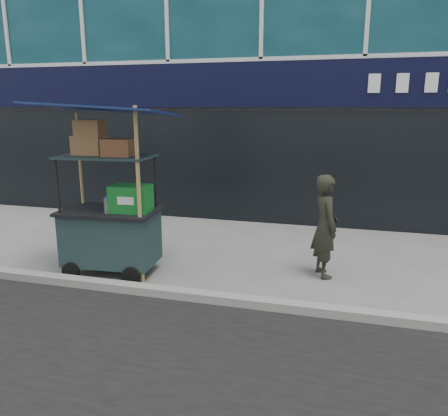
% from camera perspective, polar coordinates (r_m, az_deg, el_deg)
% --- Properties ---
extents(ground, '(80.00, 80.00, 0.00)m').
position_cam_1_polar(ground, '(6.01, -2.62, -11.18)').
color(ground, slate).
rests_on(ground, ground).
extents(curb, '(80.00, 0.18, 0.12)m').
position_cam_1_polar(curb, '(5.82, -3.24, -11.42)').
color(curb, gray).
rests_on(curb, ground).
extents(vendor_cart, '(1.97, 1.45, 2.54)m').
position_cam_1_polar(vendor_cart, '(6.69, -14.55, -0.99)').
color(vendor_cart, '#1C2E2F').
rests_on(vendor_cart, ground).
extents(vendor_man, '(0.56, 0.66, 1.53)m').
position_cam_1_polar(vendor_man, '(6.56, 13.06, -2.32)').
color(vendor_man, black).
rests_on(vendor_man, ground).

